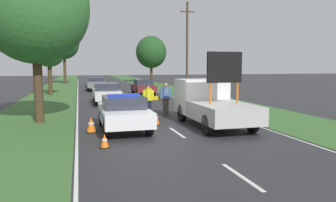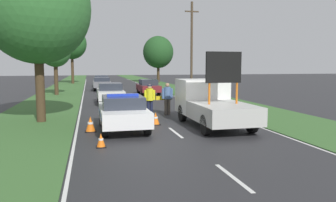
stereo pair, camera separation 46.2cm
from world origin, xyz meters
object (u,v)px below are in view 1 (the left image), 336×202
at_px(police_officer, 148,97).
at_px(police_car, 124,112).
at_px(queued_car_van_white, 106,93).
at_px(roadside_tree_near_left, 49,51).
at_px(traffic_cone_behind_barrier, 156,119).
at_px(traffic_cone_near_truck, 91,125).
at_px(roadside_tree_mid_right, 35,7).
at_px(traffic_cone_centre_front, 105,141).
at_px(work_truck, 210,102).
at_px(traffic_cone_near_police, 133,114).
at_px(roadside_tree_mid_left, 151,52).
at_px(queued_car_suv_grey, 96,83).
at_px(roadside_tree_near_right, 64,44).
at_px(queued_car_hatch_blue, 94,81).
at_px(utility_pole, 187,49).
at_px(road_barrier, 146,100).
at_px(pedestrian_civilian, 166,96).
at_px(queued_car_wagon_maroon, 143,87).

bearing_deg(police_officer, police_car, 89.12).
xyz_separation_m(queued_car_van_white, roadside_tree_near_left, (-4.49, 7.94, 3.29)).
distance_m(traffic_cone_behind_barrier, roadside_tree_near_left, 18.71).
xyz_separation_m(traffic_cone_near_truck, roadside_tree_mid_right, (-2.34, 2.97, 5.16)).
bearing_deg(traffic_cone_centre_front, work_truck, 31.69).
bearing_deg(traffic_cone_near_police, police_car, -106.43).
bearing_deg(roadside_tree_mid_left, queued_car_van_white, -108.86).
xyz_separation_m(traffic_cone_near_police, queued_car_suv_grey, (-0.89, 20.15, 0.54)).
bearing_deg(traffic_cone_behind_barrier, roadside_tree_near_right, 98.36).
height_order(traffic_cone_near_truck, roadside_tree_mid_left, roadside_tree_mid_left).
bearing_deg(police_car, roadside_tree_mid_left, 72.62).
bearing_deg(traffic_cone_behind_barrier, traffic_cone_near_truck, -162.13).
xyz_separation_m(roadside_tree_near_left, roadside_tree_mid_left, (13.87, 19.54, 0.78)).
bearing_deg(police_car, traffic_cone_near_police, 70.33).
relative_size(queued_car_hatch_blue, roadside_tree_mid_left, 0.62).
bearing_deg(queued_car_hatch_blue, utility_pole, 112.13).
relative_size(queued_car_van_white, queued_car_hatch_blue, 0.92).
distance_m(police_car, traffic_cone_near_police, 3.12).
distance_m(road_barrier, queued_car_van_white, 6.28).
relative_size(police_officer, queued_car_hatch_blue, 0.38).
height_order(police_officer, traffic_cone_near_police, police_officer).
distance_m(traffic_cone_near_truck, roadside_tree_near_right, 38.22).
relative_size(queued_car_van_white, roadside_tree_mid_right, 0.52).
relative_size(road_barrier, traffic_cone_behind_barrier, 4.64).
bearing_deg(queued_car_hatch_blue, police_officer, 93.62).
bearing_deg(traffic_cone_behind_barrier, pedestrian_civilian, 66.85).
bearing_deg(queued_car_van_white, queued_car_wagon_maroon, -121.43).
bearing_deg(police_officer, pedestrian_civilian, -136.23).
bearing_deg(queued_car_suv_grey, traffic_cone_near_police, 92.53).
xyz_separation_m(road_barrier, queued_car_hatch_blue, (-1.68, 25.71, -0.08)).
height_order(queued_car_wagon_maroon, utility_pole, utility_pole).
xyz_separation_m(roadside_tree_near_right, roadside_tree_mid_left, (13.28, 0.09, -1.10)).
distance_m(queued_car_wagon_maroon, roadside_tree_mid_left, 22.00).
bearing_deg(work_truck, roadside_tree_mid_left, -98.52).
bearing_deg(roadside_tree_near_left, road_barrier, -66.00).
height_order(road_barrier, traffic_cone_centre_front, road_barrier).
relative_size(queued_car_hatch_blue, utility_pole, 0.57).
xyz_separation_m(police_officer, roadside_tree_near_right, (-5.62, 34.07, 4.94)).
height_order(roadside_tree_mid_right, utility_pole, roadside_tree_mid_right).
relative_size(traffic_cone_centre_front, traffic_cone_near_truck, 0.74).
bearing_deg(road_barrier, roadside_tree_near_left, 111.71).
xyz_separation_m(roadside_tree_near_left, roadside_tree_near_right, (0.59, 19.45, 1.89)).
bearing_deg(roadside_tree_near_right, roadside_tree_mid_left, 0.41).
bearing_deg(police_car, roadside_tree_near_right, 92.52).
bearing_deg(roadside_tree_mid_left, queued_car_suv_grey, -123.16).
height_order(traffic_cone_centre_front, traffic_cone_behind_barrier, traffic_cone_behind_barrier).
bearing_deg(roadside_tree_mid_right, queued_car_wagon_maroon, 60.64).
bearing_deg(utility_pole, work_truck, -103.66).
bearing_deg(queued_car_van_white, queued_car_hatch_blue, -90.18).
relative_size(police_officer, queued_car_suv_grey, 0.42).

